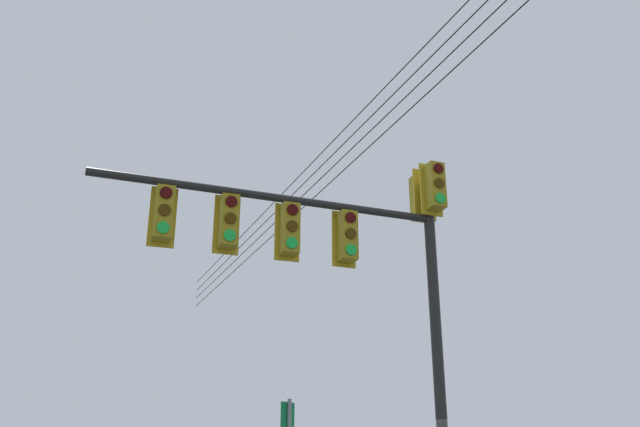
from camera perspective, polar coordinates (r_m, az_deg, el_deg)
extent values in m
cylinder|color=black|center=(12.36, 9.79, -12.12)|extent=(0.20, 0.20, 6.92)
cylinder|color=black|center=(11.92, -4.04, 1.37)|extent=(5.28, 3.44, 0.14)
cube|color=olive|center=(13.01, 9.56, 2.24)|extent=(0.41, 0.41, 0.90)
cube|color=#B29319|center=(13.15, 9.20, 1.96)|extent=(0.39, 0.27, 1.04)
cylinder|color=#360503|center=(13.01, 9.83, 3.72)|extent=(0.18, 0.13, 0.20)
cylinder|color=#3C2703|center=(12.88, 9.92, 2.51)|extent=(0.18, 0.13, 0.20)
cylinder|color=green|center=(12.77, 10.00, 1.28)|extent=(0.18, 0.13, 0.20)
cube|color=olive|center=(13.49, 8.32, 1.28)|extent=(0.41, 0.41, 0.90)
cube|color=#B29319|center=(13.36, 8.66, 1.55)|extent=(0.39, 0.27, 1.04)
cylinder|color=#360503|center=(13.74, 7.93, 2.19)|extent=(0.18, 0.13, 0.20)
cylinder|color=#3C2703|center=(13.63, 7.99, 1.03)|extent=(0.18, 0.13, 0.20)
cylinder|color=green|center=(13.52, 8.05, -0.14)|extent=(0.18, 0.13, 0.20)
cube|color=olive|center=(12.16, 2.28, -1.92)|extent=(0.41, 0.41, 0.90)
cube|color=#B29319|center=(12.31, 1.97, -2.16)|extent=(0.39, 0.27, 1.04)
cylinder|color=#360503|center=(12.12, 2.57, -0.34)|extent=(0.19, 0.13, 0.20)
cylinder|color=#3C2703|center=(12.02, 2.59, -1.67)|extent=(0.19, 0.13, 0.20)
cylinder|color=green|center=(11.92, 2.62, -3.03)|extent=(0.19, 0.13, 0.20)
cube|color=olive|center=(11.81, -2.54, -1.31)|extent=(0.42, 0.42, 0.90)
cube|color=#B29319|center=(11.96, -2.77, -1.58)|extent=(0.39, 0.28, 1.04)
cylinder|color=#360503|center=(11.77, -2.30, 0.32)|extent=(0.18, 0.14, 0.20)
cylinder|color=#3C2703|center=(11.66, -2.32, -1.05)|extent=(0.18, 0.14, 0.20)
cylinder|color=green|center=(11.56, -2.34, -2.44)|extent=(0.18, 0.14, 0.20)
cube|color=olive|center=(11.55, -7.62, -0.67)|extent=(0.42, 0.42, 0.90)
cube|color=#B29319|center=(11.71, -7.79, -0.95)|extent=(0.39, 0.28, 1.04)
cylinder|color=#360503|center=(11.51, -7.38, 1.00)|extent=(0.18, 0.14, 0.20)
cylinder|color=#3C2703|center=(11.40, -7.45, -0.39)|extent=(0.18, 0.14, 0.20)
cylinder|color=green|center=(11.30, -7.52, -1.81)|extent=(0.18, 0.14, 0.20)
cube|color=olive|center=(11.39, -12.89, 0.01)|extent=(0.42, 0.42, 0.90)
cube|color=#B29319|center=(11.55, -12.97, -0.29)|extent=(0.38, 0.29, 1.04)
cylinder|color=#360503|center=(11.35, -12.68, 1.71)|extent=(0.18, 0.14, 0.20)
cylinder|color=#3C2703|center=(11.23, -12.80, 0.30)|extent=(0.18, 0.14, 0.20)
cylinder|color=green|center=(11.13, -12.93, -1.13)|extent=(0.18, 0.14, 0.20)
cube|color=#0C7238|center=(11.80, -2.72, -16.39)|extent=(0.31, 0.04, 0.40)
cube|color=white|center=(11.81, -2.77, -16.39)|extent=(0.25, 0.02, 0.34)
cylinder|color=black|center=(15.36, 5.38, 6.70)|extent=(17.13, 30.25, 0.12)
cylinder|color=black|center=(15.54, 5.33, 7.92)|extent=(17.13, 30.25, 0.12)
cylinder|color=black|center=(15.71, 5.29, 9.03)|extent=(17.13, 30.25, 0.12)
cylinder|color=black|center=(15.91, 5.24, 10.23)|extent=(17.13, 30.25, 0.12)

